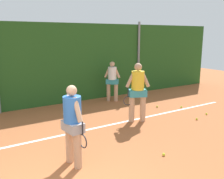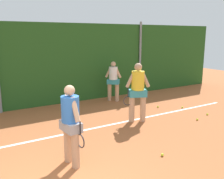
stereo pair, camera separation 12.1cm
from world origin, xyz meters
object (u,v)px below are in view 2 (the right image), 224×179
tennis_ball_2 (207,114)px  player_backcourt_far (113,79)px  player_midcourt (138,89)px  tennis_ball_1 (182,107)px  tennis_ball_7 (162,155)px  tennis_ball_6 (197,119)px  player_foreground_near (71,121)px  tennis_ball_5 (158,107)px

tennis_ball_2 → player_backcourt_far: bearing=118.0°
player_midcourt → tennis_ball_2: (2.37, -0.72, -0.98)m
tennis_ball_1 → tennis_ball_7: bearing=-142.3°
tennis_ball_6 → player_foreground_near: bearing=-172.9°
tennis_ball_1 → tennis_ball_2: (0.10, -1.02, 0.00)m
tennis_ball_1 → player_foreground_near: bearing=-160.7°
player_backcourt_far → tennis_ball_7: (-1.55, -4.64, -0.86)m
tennis_ball_5 → tennis_ball_7: same height
player_foreground_near → tennis_ball_2: size_ratio=25.26×
tennis_ball_2 → tennis_ball_7: (-3.26, -1.42, 0.00)m
player_foreground_near → player_backcourt_far: player_foreground_near is taller
player_midcourt → tennis_ball_2: size_ratio=27.32×
player_foreground_near → tennis_ball_7: player_foreground_near is taller
player_midcourt → tennis_ball_7: (-0.89, -2.14, -0.98)m
player_midcourt → tennis_ball_7: 2.52m
tennis_ball_6 → tennis_ball_7: 2.84m
player_midcourt → player_foreground_near: bearing=51.2°
player_backcourt_far → tennis_ball_1: size_ratio=24.13×
tennis_ball_6 → tennis_ball_5: bearing=93.6°
player_backcourt_far → tennis_ball_6: player_backcourt_far is taller
tennis_ball_7 → player_midcourt: bearing=67.4°
player_foreground_near → tennis_ball_7: bearing=62.9°
tennis_ball_1 → tennis_ball_2: same height
tennis_ball_1 → tennis_ball_7: size_ratio=1.00×
player_midcourt → tennis_ball_5: 2.01m
player_foreground_near → tennis_ball_5: 4.93m
tennis_ball_2 → tennis_ball_5: size_ratio=1.00×
tennis_ball_6 → player_midcourt: bearing=151.5°
player_foreground_near → tennis_ball_1: size_ratio=25.26×
tennis_ball_1 → tennis_ball_6: same height
tennis_ball_2 → tennis_ball_6: same height
player_midcourt → tennis_ball_5: size_ratio=27.32×
tennis_ball_5 → tennis_ball_1: bearing=-35.9°
player_backcourt_far → tennis_ball_7: bearing=-62.8°
tennis_ball_6 → tennis_ball_7: same height
player_midcourt → tennis_ball_1: bearing=-149.2°
player_midcourt → tennis_ball_1: 2.49m
tennis_ball_6 → player_backcourt_far: bearing=106.5°
player_foreground_near → tennis_ball_2: 5.23m
tennis_ball_2 → tennis_ball_5: 1.74m
player_foreground_near → player_midcourt: player_midcourt is taller
tennis_ball_2 → tennis_ball_7: 3.56m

